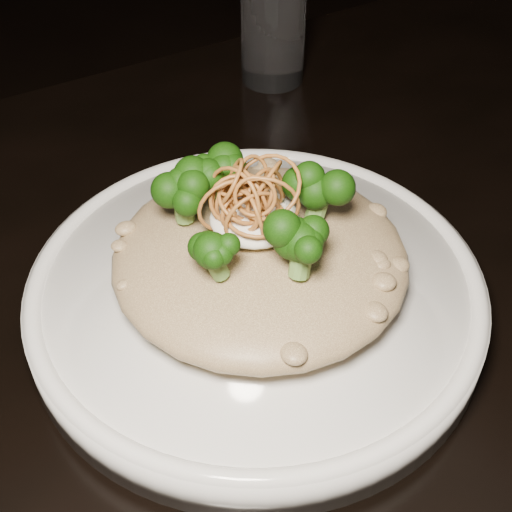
{
  "coord_description": "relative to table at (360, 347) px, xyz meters",
  "views": [
    {
      "loc": [
        -0.27,
        -0.29,
        1.13
      ],
      "look_at": [
        -0.09,
        0.01,
        0.81
      ],
      "focal_mm": 50.0,
      "sensor_mm": 36.0,
      "label": 1
    }
  ],
  "objects": [
    {
      "name": "drinking_glass",
      "position": [
        0.09,
        0.3,
        0.14
      ],
      "size": [
        0.09,
        0.09,
        0.12
      ],
      "primitive_type": "cylinder",
      "rotation": [
        0.0,
        0.0,
        -0.41
      ],
      "color": "silver",
      "rests_on": "table"
    },
    {
      "name": "plate",
      "position": [
        -0.09,
        0.01,
        0.1
      ],
      "size": [
        0.32,
        0.32,
        0.03
      ],
      "primitive_type": "cylinder",
      "color": "white",
      "rests_on": "table"
    },
    {
      "name": "shallots",
      "position": [
        -0.09,
        0.02,
        0.2
      ],
      "size": [
        0.06,
        0.06,
        0.04
      ],
      "primitive_type": null,
      "color": "#93511F",
      "rests_on": "cheese"
    },
    {
      "name": "table",
      "position": [
        0.0,
        0.0,
        0.0
      ],
      "size": [
        1.1,
        0.8,
        0.75
      ],
      "color": "black",
      "rests_on": "ground"
    },
    {
      "name": "cheese",
      "position": [
        -0.09,
        0.02,
        0.17
      ],
      "size": [
        0.06,
        0.06,
        0.02
      ],
      "primitive_type": "ellipsoid",
      "color": "white",
      "rests_on": "risotto"
    },
    {
      "name": "risotto",
      "position": [
        -0.09,
        0.01,
        0.14
      ],
      "size": [
        0.2,
        0.2,
        0.04
      ],
      "primitive_type": "ellipsoid",
      "color": "brown",
      "rests_on": "plate"
    },
    {
      "name": "broccoli",
      "position": [
        -0.1,
        0.01,
        0.19
      ],
      "size": [
        0.15,
        0.15,
        0.06
      ],
      "primitive_type": null,
      "color": "black",
      "rests_on": "risotto"
    }
  ]
}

